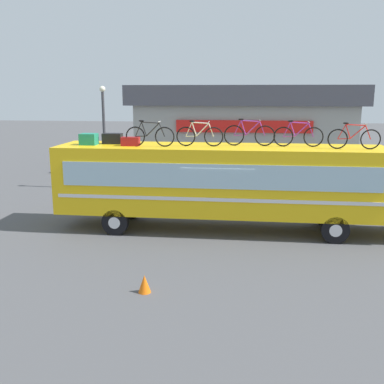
{
  "coord_description": "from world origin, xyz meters",
  "views": [
    {
      "loc": [
        0.96,
        -16.05,
        4.98
      ],
      "look_at": [
        -0.99,
        0.0,
        1.39
      ],
      "focal_mm": 42.47,
      "sensor_mm": 36.0,
      "label": 1
    }
  ],
  "objects_px": {
    "rooftop_bicycle_3": "(249,135)",
    "traffic_cone": "(144,284)",
    "bus": "(224,180)",
    "street_lamp": "(104,130)",
    "rooftop_bicycle_2": "(200,136)",
    "rooftop_bicycle_5": "(354,138)",
    "luggage_bag_1": "(89,139)",
    "luggage_bag_3": "(130,141)",
    "rooftop_bicycle_1": "(150,136)",
    "rooftop_bicycle_4": "(298,136)",
    "luggage_bag_2": "(112,139)"
  },
  "relations": [
    {
      "from": "rooftop_bicycle_5",
      "to": "traffic_cone",
      "type": "bearing_deg",
      "value": -138.72
    },
    {
      "from": "rooftop_bicycle_5",
      "to": "street_lamp",
      "type": "xyz_separation_m",
      "value": [
        -10.79,
        6.75,
        -0.39
      ]
    },
    {
      "from": "rooftop_bicycle_2",
      "to": "traffic_cone",
      "type": "bearing_deg",
      "value": -98.41
    },
    {
      "from": "street_lamp",
      "to": "bus",
      "type": "bearing_deg",
      "value": -44.98
    },
    {
      "from": "luggage_bag_3",
      "to": "rooftop_bicycle_1",
      "type": "distance_m",
      "value": 0.77
    },
    {
      "from": "luggage_bag_2",
      "to": "rooftop_bicycle_5",
      "type": "distance_m",
      "value": 8.51
    },
    {
      "from": "luggage_bag_3",
      "to": "street_lamp",
      "type": "xyz_separation_m",
      "value": [
        -3.12,
        6.74,
        -0.18
      ]
    },
    {
      "from": "luggage_bag_2",
      "to": "rooftop_bicycle_3",
      "type": "distance_m",
      "value": 5.02
    },
    {
      "from": "luggage_bag_1",
      "to": "rooftop_bicycle_4",
      "type": "bearing_deg",
      "value": 2.49
    },
    {
      "from": "rooftop_bicycle_3",
      "to": "traffic_cone",
      "type": "xyz_separation_m",
      "value": [
        -2.55,
        -5.86,
        -3.25
      ]
    },
    {
      "from": "luggage_bag_2",
      "to": "rooftop_bicycle_3",
      "type": "relative_size",
      "value": 0.39
    },
    {
      "from": "rooftop_bicycle_2",
      "to": "rooftop_bicycle_1",
      "type": "bearing_deg",
      "value": -170.39
    },
    {
      "from": "bus",
      "to": "street_lamp",
      "type": "relative_size",
      "value": 2.42
    },
    {
      "from": "rooftop_bicycle_3",
      "to": "luggage_bag_1",
      "type": "bearing_deg",
      "value": -176.04
    },
    {
      "from": "rooftop_bicycle_1",
      "to": "rooftop_bicycle_5",
      "type": "xyz_separation_m",
      "value": [
        6.94,
        0.09,
        -0.01
      ]
    },
    {
      "from": "luggage_bag_2",
      "to": "rooftop_bicycle_5",
      "type": "relative_size",
      "value": 0.41
    },
    {
      "from": "bus",
      "to": "rooftop_bicycle_4",
      "type": "distance_m",
      "value": 3.03
    },
    {
      "from": "luggage_bag_3",
      "to": "rooftop_bicycle_4",
      "type": "xyz_separation_m",
      "value": [
        5.89,
        0.48,
        0.23
      ]
    },
    {
      "from": "luggage_bag_1",
      "to": "luggage_bag_2",
      "type": "distance_m",
      "value": 0.86
    },
    {
      "from": "rooftop_bicycle_3",
      "to": "rooftop_bicycle_5",
      "type": "relative_size",
      "value": 1.05
    },
    {
      "from": "traffic_cone",
      "to": "luggage_bag_1",
      "type": "bearing_deg",
      "value": 120.64
    },
    {
      "from": "bus",
      "to": "luggage_bag_1",
      "type": "xyz_separation_m",
      "value": [
        -4.92,
        -0.14,
        1.44
      ]
    },
    {
      "from": "rooftop_bicycle_3",
      "to": "traffic_cone",
      "type": "height_order",
      "value": "rooftop_bicycle_3"
    },
    {
      "from": "luggage_bag_3",
      "to": "rooftop_bicycle_5",
      "type": "bearing_deg",
      "value": -0.06
    },
    {
      "from": "rooftop_bicycle_3",
      "to": "street_lamp",
      "type": "height_order",
      "value": "street_lamp"
    },
    {
      "from": "rooftop_bicycle_3",
      "to": "rooftop_bicycle_1",
      "type": "bearing_deg",
      "value": -169.28
    },
    {
      "from": "traffic_cone",
      "to": "luggage_bag_3",
      "type": "bearing_deg",
      "value": 107.21
    },
    {
      "from": "luggage_bag_2",
      "to": "traffic_cone",
      "type": "bearing_deg",
      "value": -67.17
    },
    {
      "from": "luggage_bag_3",
      "to": "rooftop_bicycle_1",
      "type": "relative_size",
      "value": 0.36
    },
    {
      "from": "luggage_bag_2",
      "to": "street_lamp",
      "type": "relative_size",
      "value": 0.13
    },
    {
      "from": "luggage_bag_3",
      "to": "rooftop_bicycle_3",
      "type": "xyz_separation_m",
      "value": [
        4.19,
        0.55,
        0.24
      ]
    },
    {
      "from": "rooftop_bicycle_2",
      "to": "street_lamp",
      "type": "relative_size",
      "value": 0.32
    },
    {
      "from": "luggage_bag_2",
      "to": "traffic_cone",
      "type": "relative_size",
      "value": 1.53
    },
    {
      "from": "bus",
      "to": "rooftop_bicycle_3",
      "type": "distance_m",
      "value": 1.86
    },
    {
      "from": "rooftop_bicycle_1",
      "to": "rooftop_bicycle_4",
      "type": "bearing_deg",
      "value": 6.41
    },
    {
      "from": "rooftop_bicycle_4",
      "to": "rooftop_bicycle_5",
      "type": "xyz_separation_m",
      "value": [
        1.78,
        -0.49,
        -0.01
      ]
    },
    {
      "from": "rooftop_bicycle_2",
      "to": "rooftop_bicycle_5",
      "type": "relative_size",
      "value": 0.96
    },
    {
      "from": "rooftop_bicycle_2",
      "to": "rooftop_bicycle_5",
      "type": "xyz_separation_m",
      "value": [
        5.22,
        -0.2,
        -0.0
      ]
    },
    {
      "from": "luggage_bag_3",
      "to": "rooftop_bicycle_4",
      "type": "distance_m",
      "value": 5.92
    },
    {
      "from": "rooftop_bicycle_3",
      "to": "rooftop_bicycle_5",
      "type": "bearing_deg",
      "value": -9.16
    },
    {
      "from": "rooftop_bicycle_1",
      "to": "rooftop_bicycle_5",
      "type": "bearing_deg",
      "value": 0.78
    },
    {
      "from": "luggage_bag_2",
      "to": "rooftop_bicycle_1",
      "type": "bearing_deg",
      "value": -22.8
    },
    {
      "from": "rooftop_bicycle_3",
      "to": "rooftop_bicycle_4",
      "type": "height_order",
      "value": "rooftop_bicycle_3"
    },
    {
      "from": "street_lamp",
      "to": "luggage_bag_1",
      "type": "bearing_deg",
      "value": -76.9
    },
    {
      "from": "luggage_bag_3",
      "to": "rooftop_bicycle_1",
      "type": "bearing_deg",
      "value": -8.0
    },
    {
      "from": "luggage_bag_1",
      "to": "rooftop_bicycle_3",
      "type": "relative_size",
      "value": 0.32
    },
    {
      "from": "luggage_bag_1",
      "to": "bus",
      "type": "bearing_deg",
      "value": 1.59
    },
    {
      "from": "traffic_cone",
      "to": "street_lamp",
      "type": "distance_m",
      "value": 13.26
    },
    {
      "from": "rooftop_bicycle_1",
      "to": "rooftop_bicycle_3",
      "type": "distance_m",
      "value": 3.53
    },
    {
      "from": "luggage_bag_3",
      "to": "street_lamp",
      "type": "distance_m",
      "value": 7.43
    }
  ]
}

